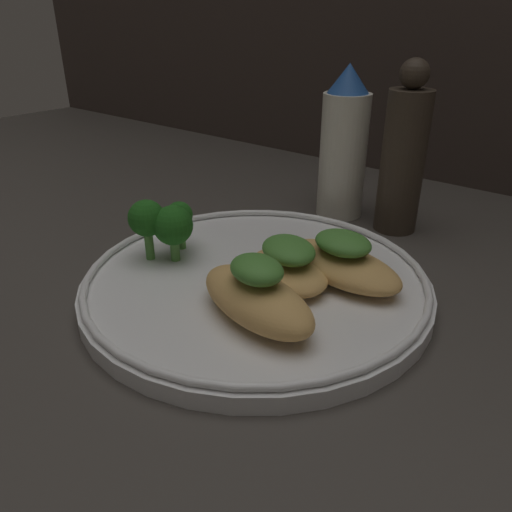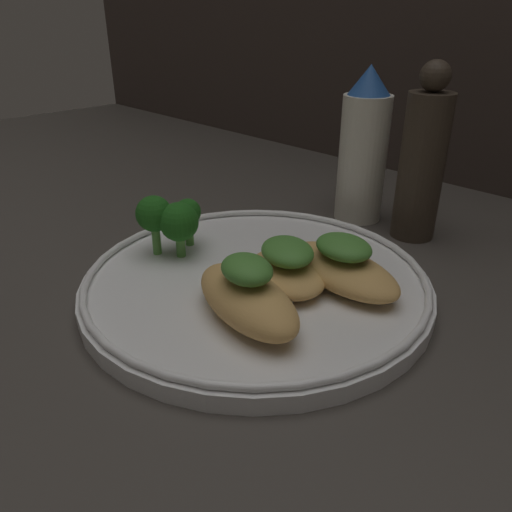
% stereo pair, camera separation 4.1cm
% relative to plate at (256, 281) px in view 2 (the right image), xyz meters
% --- Properties ---
extents(ground_plane, '(1.80, 1.80, 0.01)m').
position_rel_plate_xyz_m(ground_plane, '(0.00, 0.00, -0.01)').
color(ground_plane, '#3D3833').
extents(plate, '(0.29, 0.29, 0.02)m').
position_rel_plate_xyz_m(plate, '(0.00, 0.00, 0.00)').
color(plate, white).
rests_on(plate, ground_plane).
extents(grilled_meat_front, '(0.12, 0.07, 0.05)m').
position_rel_plate_xyz_m(grilled_meat_front, '(0.04, -0.05, 0.02)').
color(grilled_meat_front, tan).
rests_on(grilled_meat_front, plate).
extents(grilled_meat_middle, '(0.10, 0.09, 0.04)m').
position_rel_plate_xyz_m(grilled_meat_middle, '(0.03, 0.01, 0.02)').
color(grilled_meat_middle, tan).
rests_on(grilled_meat_middle, plate).
extents(grilled_meat_back, '(0.12, 0.07, 0.04)m').
position_rel_plate_xyz_m(grilled_meat_back, '(0.06, 0.04, 0.02)').
color(grilled_meat_back, tan).
rests_on(grilled_meat_back, plate).
extents(broccoli_bunch, '(0.05, 0.06, 0.06)m').
position_rel_plate_xyz_m(broccoli_bunch, '(-0.09, -0.02, 0.04)').
color(broccoli_bunch, '#569942').
rests_on(broccoli_bunch, plate).
extents(sauce_bottle, '(0.05, 0.05, 0.17)m').
position_rel_plate_xyz_m(sauce_bottle, '(-0.04, 0.20, 0.07)').
color(sauce_bottle, silver).
rests_on(sauce_bottle, ground_plane).
extents(pepper_grinder, '(0.04, 0.04, 0.18)m').
position_rel_plate_xyz_m(pepper_grinder, '(0.03, 0.20, 0.07)').
color(pepper_grinder, '#382D23').
rests_on(pepper_grinder, ground_plane).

